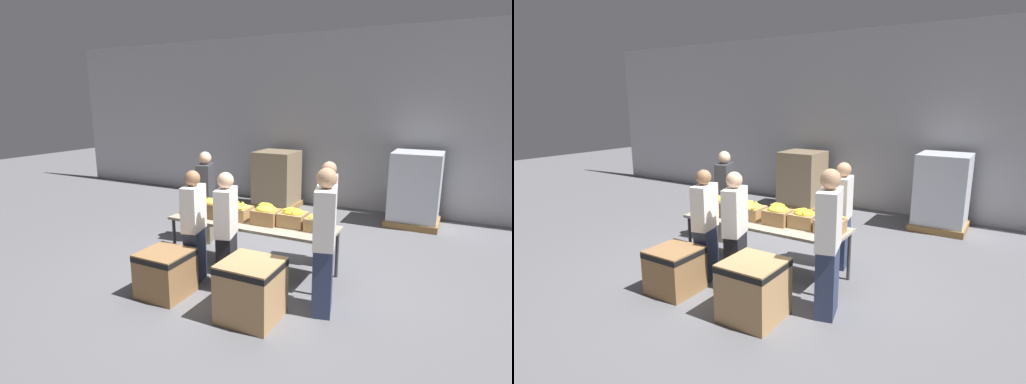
% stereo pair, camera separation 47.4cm
% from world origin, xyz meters
% --- Properties ---
extents(ground_plane, '(30.00, 30.00, 0.00)m').
position_xyz_m(ground_plane, '(0.00, 0.00, 0.00)').
color(ground_plane, slate).
extents(wall_back, '(16.00, 0.08, 4.00)m').
position_xyz_m(wall_back, '(0.00, 4.21, 2.00)').
color(wall_back, '#A8A8AD').
rests_on(wall_back, ground_plane).
extents(sorting_table, '(2.50, 0.77, 0.75)m').
position_xyz_m(sorting_table, '(0.00, 0.00, 0.70)').
color(sorting_table, '#9E937F').
rests_on(sorting_table, ground_plane).
extents(banana_box_0, '(0.37, 0.29, 0.26)m').
position_xyz_m(banana_box_0, '(-1.02, -0.01, 0.88)').
color(banana_box_0, olive).
rests_on(banana_box_0, sorting_table).
extents(banana_box_1, '(0.37, 0.28, 0.29)m').
position_xyz_m(banana_box_1, '(-0.63, -0.07, 0.90)').
color(banana_box_1, olive).
rests_on(banana_box_1, sorting_table).
extents(banana_box_2, '(0.37, 0.33, 0.26)m').
position_xyz_m(banana_box_2, '(-0.24, 0.01, 0.88)').
color(banana_box_2, '#A37A4C').
rests_on(banana_box_2, sorting_table).
extents(banana_box_3, '(0.37, 0.31, 0.29)m').
position_xyz_m(banana_box_3, '(0.23, 0.01, 0.89)').
color(banana_box_3, olive).
rests_on(banana_box_3, sorting_table).
extents(banana_box_4, '(0.37, 0.33, 0.27)m').
position_xyz_m(banana_box_4, '(0.61, 0.07, 0.88)').
color(banana_box_4, '#A37A4C').
rests_on(banana_box_4, sorting_table).
extents(banana_box_5, '(0.38, 0.30, 0.24)m').
position_xyz_m(banana_box_5, '(1.01, 0.04, 0.87)').
color(banana_box_5, '#A37A4C').
rests_on(banana_box_5, sorting_table).
extents(volunteer_0, '(0.27, 0.46, 1.60)m').
position_xyz_m(volunteer_0, '(0.91, 0.72, 0.80)').
color(volunteer_0, '#2D3856').
rests_on(volunteer_0, ground_plane).
extents(volunteer_1, '(0.32, 0.47, 1.59)m').
position_xyz_m(volunteer_1, '(-0.02, -0.69, 0.79)').
color(volunteer_1, black).
rests_on(volunteer_1, ground_plane).
extents(volunteer_2, '(0.30, 0.46, 1.57)m').
position_xyz_m(volunteer_2, '(-0.54, -0.69, 0.78)').
color(volunteer_2, '#2D3856').
rests_on(volunteer_2, ground_plane).
extents(volunteer_3, '(0.34, 0.48, 1.62)m').
position_xyz_m(volunteer_3, '(-1.31, 0.74, 0.80)').
color(volunteer_3, '#6B604C').
rests_on(volunteer_3, ground_plane).
extents(volunteer_4, '(0.34, 0.51, 1.75)m').
position_xyz_m(volunteer_4, '(1.31, -0.69, 0.87)').
color(volunteer_4, '#2D3856').
rests_on(volunteer_4, ground_plane).
extents(donation_bin_0, '(0.60, 0.60, 0.59)m').
position_xyz_m(donation_bin_0, '(-0.63, -1.21, 0.32)').
color(donation_bin_0, olive).
rests_on(donation_bin_0, ground_plane).
extents(donation_bin_1, '(0.66, 0.66, 0.69)m').
position_xyz_m(donation_bin_1, '(0.62, -1.21, 0.37)').
color(donation_bin_1, tan).
rests_on(donation_bin_1, ground_plane).
extents(pallet_stack_0, '(1.01, 1.01, 1.49)m').
position_xyz_m(pallet_stack_0, '(1.86, 3.49, 0.73)').
color(pallet_stack_0, olive).
rests_on(pallet_stack_0, ground_plane).
extents(pallet_stack_1, '(0.98, 0.98, 1.34)m').
position_xyz_m(pallet_stack_1, '(-1.16, 3.42, 0.66)').
color(pallet_stack_1, olive).
rests_on(pallet_stack_1, ground_plane).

